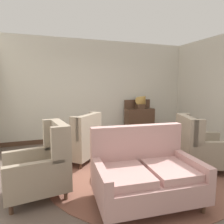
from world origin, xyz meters
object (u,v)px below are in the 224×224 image
object	(u,v)px
armchair_foreground_right	(42,166)
armchair_far_left	(80,142)
coffee_table	(137,153)
sideboard	(139,121)
settee	(145,174)
porcelain_vase	(139,141)
armchair_near_window	(200,147)
gramophone	(143,100)

from	to	relation	value
armchair_foreground_right	armchair_far_left	bearing A→B (deg)	138.90
coffee_table	armchair_far_left	world-z (taller)	armchair_far_left
sideboard	settee	bearing A→B (deg)	-115.62
settee	porcelain_vase	bearing A→B (deg)	73.26
porcelain_vase	sideboard	world-z (taller)	sideboard
coffee_table	sideboard	size ratio (longest dim) A/B	0.73
settee	armchair_near_window	xyz separation A→B (m)	(1.54, 0.66, 0.02)
porcelain_vase	gramophone	world-z (taller)	gramophone
porcelain_vase	armchair_near_window	world-z (taller)	armchair_near_window
gramophone	armchair_foreground_right	bearing A→B (deg)	-139.74
porcelain_vase	armchair_near_window	size ratio (longest dim) A/B	0.28
armchair_far_left	sideboard	distance (m)	2.57
porcelain_vase	armchair_near_window	xyz separation A→B (m)	(1.18, -0.26, -0.17)
coffee_table	gramophone	bearing A→B (deg)	60.33
coffee_table	porcelain_vase	size ratio (longest dim) A/B	2.74
armchair_foreground_right	armchair_near_window	world-z (taller)	armchair_foreground_right
armchair_far_left	sideboard	world-z (taller)	sideboard
armchair_near_window	sideboard	xyz separation A→B (m)	(0.02, 2.59, 0.09)
porcelain_vase	settee	size ratio (longest dim) A/B	0.21
armchair_foreground_right	sideboard	distance (m)	3.88
porcelain_vase	armchair_foreground_right	distance (m)	1.72
armchair_far_left	gramophone	xyz separation A→B (m)	(2.18, 1.34, 0.73)
armchair_near_window	gramophone	size ratio (longest dim) A/B	2.05
gramophone	armchair_far_left	bearing A→B (deg)	-148.49
armchair_far_left	armchair_foreground_right	bearing A→B (deg)	9.05
porcelain_vase	gramophone	xyz separation A→B (m)	(1.25, 2.23, 0.57)
armchair_far_left	porcelain_vase	bearing A→B (deg)	88.65
settee	armchair_foreground_right	world-z (taller)	armchair_foreground_right
sideboard	gramophone	world-z (taller)	gramophone
armchair_foreground_right	sideboard	bearing A→B (deg)	124.05
porcelain_vase	sideboard	size ratio (longest dim) A/B	0.27
armchair_far_left	settee	bearing A→B (deg)	60.06
armchair_far_left	gramophone	size ratio (longest dim) A/B	2.11
armchair_foreground_right	armchair_far_left	size ratio (longest dim) A/B	0.93
coffee_table	sideboard	xyz separation A→B (m)	(1.24, 2.35, 0.14)
armchair_foreground_right	armchair_far_left	xyz separation A→B (m)	(0.76, 1.16, -0.01)
porcelain_vase	armchair_near_window	distance (m)	1.22
armchair_far_left	sideboard	bearing A→B (deg)	166.28
porcelain_vase	armchair_far_left	distance (m)	1.30
armchair_foreground_right	gramophone	xyz separation A→B (m)	(2.95, 2.49, 0.72)
coffee_table	armchair_foreground_right	distance (m)	1.68
porcelain_vase	coffee_table	bearing A→B (deg)	-145.03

